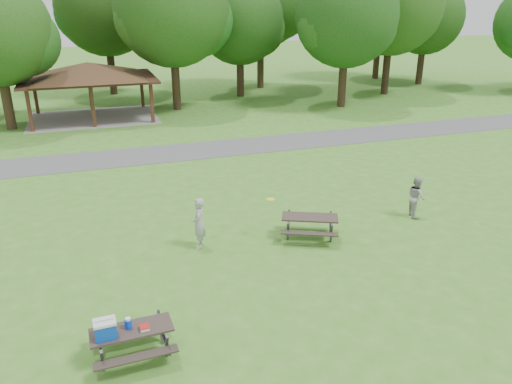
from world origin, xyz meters
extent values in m
plane|color=#3B7722|center=(0.00, 0.00, 0.00)|extent=(160.00, 160.00, 0.00)
cube|color=#4C4C4F|center=(0.00, 14.00, 0.01)|extent=(120.00, 3.20, 0.02)
cube|color=#3D2016|center=(-7.70, 21.30, 1.30)|extent=(0.22, 0.22, 2.60)
cube|color=#381D14|center=(-7.70, 26.70, 1.30)|extent=(0.22, 0.22, 2.60)
cube|color=#352113|center=(-4.00, 21.30, 1.30)|extent=(0.22, 0.22, 2.60)
cube|color=#331A12|center=(-4.00, 26.70, 1.30)|extent=(0.22, 0.22, 2.60)
cube|color=#3E2016|center=(-0.30, 21.30, 1.30)|extent=(0.22, 0.22, 2.60)
cube|color=#362313|center=(-0.30, 26.70, 1.30)|extent=(0.22, 0.22, 2.60)
cube|color=#351D15|center=(-4.00, 24.00, 2.68)|extent=(8.60, 6.60, 0.16)
pyramid|color=#382516|center=(-4.00, 24.00, 3.26)|extent=(7.01, 7.01, 1.00)
cube|color=gray|center=(-4.00, 24.00, 0.01)|extent=(8.40, 6.40, 0.03)
cylinder|color=#2F2215|center=(-9.00, 22.50, 1.75)|extent=(0.60, 0.60, 3.50)
sphere|color=#174614|center=(-7.52, 22.80, 5.31)|extent=(4.29, 4.29, 4.29)
cylinder|color=black|center=(2.00, 25.00, 2.01)|extent=(0.60, 0.60, 4.02)
sphere|color=#1A4313|center=(2.00, 25.00, 7.02)|extent=(8.00, 8.00, 8.00)
sphere|color=#144814|center=(3.80, 25.30, 6.22)|extent=(5.20, 5.20, 5.20)
sphere|color=#204D16|center=(0.40, 24.80, 6.42)|extent=(4.80, 4.80, 4.80)
cylinder|color=black|center=(8.00, 28.50, 1.72)|extent=(0.60, 0.60, 3.43)
sphere|color=#173F12|center=(8.00, 28.50, 6.05)|extent=(7.00, 7.00, 7.00)
sphere|color=#194112|center=(9.57, 28.80, 5.36)|extent=(4.55, 4.55, 4.55)
sphere|color=#154B15|center=(6.60, 28.30, 5.53)|extent=(4.20, 4.20, 4.20)
cylinder|color=black|center=(14.00, 22.00, 1.89)|extent=(0.60, 0.60, 3.78)
sphere|color=#153E11|center=(14.00, 22.00, 6.55)|extent=(7.40, 7.40, 7.40)
sphere|color=#194513|center=(15.66, 22.30, 5.81)|extent=(4.81, 4.81, 4.81)
sphere|color=#1B4915|center=(12.52, 21.80, 6.00)|extent=(4.44, 4.44, 4.44)
cylinder|color=black|center=(20.00, 25.50, 2.10)|extent=(0.60, 0.60, 4.20)
sphere|color=#1C4513|center=(20.00, 25.50, 7.27)|extent=(8.20, 8.20, 8.20)
sphere|color=#1F4614|center=(21.84, 25.80, 6.45)|extent=(5.33, 5.33, 5.33)
sphere|color=#174D16|center=(18.36, 25.30, 6.66)|extent=(4.92, 4.92, 4.92)
cylinder|color=black|center=(26.00, 29.00, 1.78)|extent=(0.60, 0.60, 3.57)
sphere|color=#194012|center=(26.00, 29.00, 6.12)|extent=(6.80, 6.80, 6.80)
sphere|color=#1C4814|center=(27.53, 29.30, 5.44)|extent=(4.42, 4.42, 4.42)
sphere|color=#194313|center=(24.64, 28.80, 5.61)|extent=(4.08, 4.08, 4.08)
cylinder|color=black|center=(-2.00, 33.00, 2.06)|extent=(0.60, 0.60, 4.13)
sphere|color=#1B3F12|center=(-2.00, 33.00, 7.13)|extent=(8.00, 8.00, 8.00)
sphere|color=#1A4112|center=(-0.20, 33.30, 6.33)|extent=(5.20, 5.20, 5.20)
sphere|color=#154513|center=(-3.60, 32.80, 6.53)|extent=(4.80, 4.80, 4.80)
cylinder|color=#322316|center=(11.00, 32.00, 2.27)|extent=(0.60, 0.60, 4.55)
sphere|color=#1D4915|center=(12.89, 32.30, 6.86)|extent=(5.46, 5.46, 5.46)
sphere|color=#123F12|center=(9.32, 31.80, 7.07)|extent=(5.04, 5.04, 5.04)
cylinder|color=black|center=(24.00, 33.50, 2.13)|extent=(0.60, 0.60, 4.27)
sphere|color=#154213|center=(24.00, 33.50, 7.27)|extent=(8.00, 8.00, 8.00)
sphere|color=#173F12|center=(25.80, 33.80, 6.47)|extent=(5.20, 5.20, 5.20)
sphere|color=#164313|center=(22.40, 33.30, 6.67)|extent=(4.80, 4.80, 4.80)
cube|color=#2E2521|center=(-4.00, -1.87, 0.75)|extent=(1.86, 0.79, 0.05)
cube|color=black|center=(-3.98, -2.47, 0.44)|extent=(1.85, 0.32, 0.04)
cube|color=#302723|center=(-4.02, -1.26, 0.44)|extent=(1.85, 0.32, 0.04)
cube|color=#424244|center=(-4.69, -2.28, 0.37)|extent=(0.07, 0.39, 0.80)
cube|color=#3A3B3D|center=(-4.72, -1.51, 0.37)|extent=(0.07, 0.39, 0.80)
cube|color=#39393B|center=(-4.70, -1.89, 0.40)|extent=(0.11, 1.50, 0.05)
cube|color=#414143|center=(-3.28, -2.23, 0.37)|extent=(0.07, 0.39, 0.80)
cube|color=#414144|center=(-3.30, -1.46, 0.37)|extent=(0.07, 0.39, 0.80)
cube|color=#39393B|center=(-3.29, -1.84, 0.40)|extent=(0.11, 1.50, 0.05)
cube|color=#0C3FC1|center=(-4.55, -1.99, 0.96)|extent=(0.48, 0.36, 0.36)
cube|color=silver|center=(-4.55, -1.99, 1.17)|extent=(0.50, 0.38, 0.06)
cylinder|color=white|center=(-4.55, -1.99, 1.24)|extent=(0.41, 0.04, 0.03)
cylinder|color=#0C3EC1|center=(-4.05, -1.82, 0.88)|extent=(0.17, 0.17, 0.22)
cylinder|color=white|center=(-4.05, -1.82, 1.02)|extent=(0.13, 0.13, 0.05)
cube|color=white|center=(-3.71, -1.98, 0.81)|extent=(0.21, 0.21, 0.07)
cube|color=red|center=(-3.71, -1.98, 0.85)|extent=(0.22, 0.22, 0.02)
cube|color=#302723|center=(2.42, 2.45, 0.77)|extent=(2.04, 1.48, 0.05)
cube|color=#2D2620|center=(2.15, 1.88, 0.46)|extent=(1.84, 1.04, 0.04)
cube|color=#312A23|center=(2.68, 3.01, 0.46)|extent=(1.84, 1.04, 0.04)
cube|color=#464649|center=(1.59, 2.39, 0.39)|extent=(0.22, 0.39, 0.82)
cube|color=#3A3B3D|center=(1.92, 3.11, 0.39)|extent=(0.22, 0.39, 0.82)
cube|color=#464648|center=(1.75, 2.75, 0.42)|extent=(0.70, 1.43, 0.05)
cube|color=#454548|center=(2.91, 1.78, 0.39)|extent=(0.22, 0.39, 0.82)
cube|color=#3D3D3F|center=(3.25, 2.50, 0.39)|extent=(0.22, 0.39, 0.82)
cube|color=#3C3C3E|center=(3.08, 2.14, 0.42)|extent=(0.70, 1.43, 0.05)
cylinder|color=yellow|center=(1.16, 2.95, 1.40)|extent=(0.36, 0.36, 0.02)
imported|color=#9E9FA1|center=(-1.33, 2.99, 0.87)|extent=(0.57, 0.72, 1.74)
imported|color=#A5A5A8|center=(6.98, 2.84, 0.78)|extent=(0.74, 0.87, 1.57)
camera|label=1|loc=(-4.35, -11.66, 7.79)|focal=35.00mm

